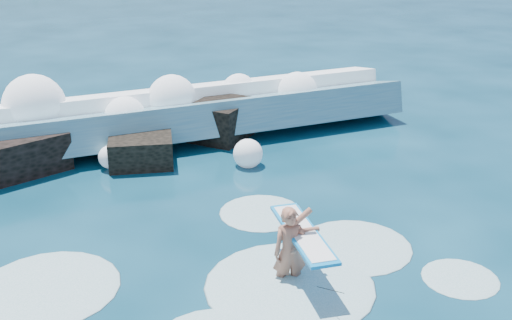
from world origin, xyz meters
The scene contains 6 objects.
ground centered at (0.00, 0.00, 0.00)m, with size 200.00×200.00×0.00m, color #072B3A.
breaking_wave centered at (-1.73, 7.53, 0.59)m, with size 19.63×2.99×1.69m.
rock_cluster centered at (-0.68, 6.39, 0.41)m, with size 8.17×3.17×1.28m.
surfer_with_board centered at (1.02, -0.93, 0.64)m, with size 1.05×2.92×1.74m.
wave_spray centered at (-2.11, 7.54, 1.02)m, with size 15.16×4.93×2.16m.
surf_foam centered at (0.14, -0.66, 0.00)m, with size 9.18×6.25×0.16m.
Camera 1 is at (-3.51, -10.14, 6.51)m, focal length 45.00 mm.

